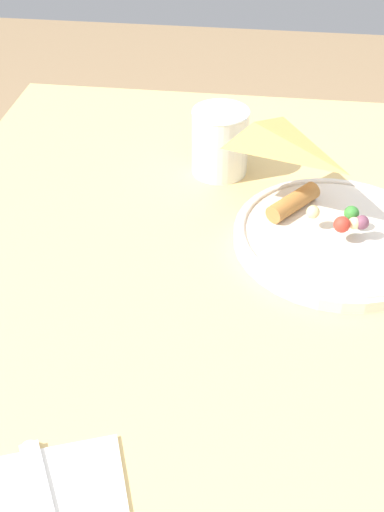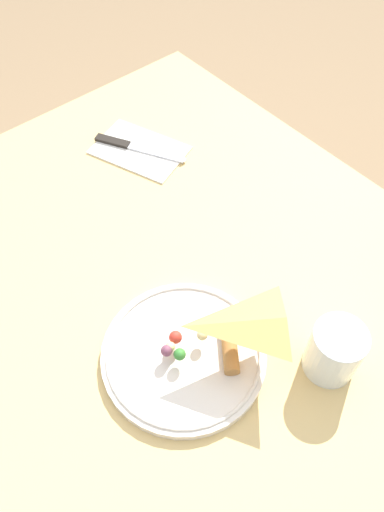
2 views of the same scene
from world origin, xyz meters
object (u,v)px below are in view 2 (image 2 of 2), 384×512
Objects in this scene: milk_glass at (334,352)px; napkin_folded at (140,150)px; dining_table at (184,301)px; plate_pizza at (184,353)px; butter_knife at (135,147)px.

milk_glass is 0.59m from napkin_folded.
napkin_folded is (-0.30, 0.13, 0.10)m from dining_table.
plate_pizza is 0.50m from butter_knife.
napkin_folded is 1.16× the size of butter_knife.
butter_knife is (-0.31, 0.13, 0.11)m from dining_table.
dining_table is 0.32m from milk_glass.
dining_table is at bearing -168.27° from milk_glass.
plate_pizza is 1.35× the size of butter_knife.
milk_glass is at bearing 46.34° from plate_pizza.
dining_table is at bearing -23.41° from napkin_folded.
napkin_folded is at bearing 156.59° from dining_table.
plate_pizza is 0.23m from milk_glass.
dining_table is 4.23× the size of plate_pizza.
plate_pizza is at bearing -133.66° from milk_glass.
milk_glass reaches higher than dining_table.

